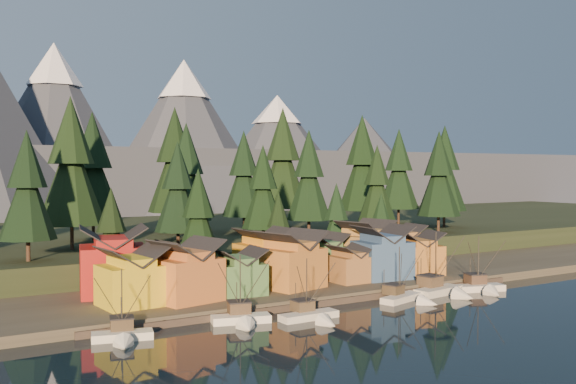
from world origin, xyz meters
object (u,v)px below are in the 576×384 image
house_front_0 (132,275)px  house_back_1 (184,263)px  house_back_0 (113,259)px  boat_4 (408,291)px  boat_2 (313,308)px  house_front_1 (186,269)px  boat_6 (483,280)px  boat_1 (242,309)px  boat_5 (444,282)px  boat_0 (123,326)px

house_front_0 → house_back_1: size_ratio=1.12×
house_front_0 → house_back_1: (12.26, 9.55, -0.33)m
house_back_1 → house_back_0: bearing=170.0°
boat_4 → house_back_1: 37.82m
boat_2 → house_front_1: size_ratio=0.94×
house_front_0 → house_back_0: 9.70m
boat_2 → house_front_1: (-12.95, 15.61, 4.69)m
boat_4 → house_back_0: bearing=134.0°
house_back_0 → house_back_1: 12.30m
house_front_1 → boat_6: bearing=-26.9°
boat_2 → house_front_0: bearing=141.0°
boat_1 → boat_5: size_ratio=0.88×
boat_1 → boat_4: (30.09, -0.60, -0.29)m
house_front_1 → house_back_1: house_front_1 is taller
house_front_0 → house_back_0: size_ratio=0.79×
house_front_1 → boat_5: bearing=-28.1°
boat_4 → house_front_1: bearing=142.6°
house_front_1 → boat_4: bearing=-33.2°
boat_2 → house_front_0: house_front_0 is taller
house_back_1 → boat_0: bearing=-137.2°
house_front_0 → house_front_1: size_ratio=0.88×
house_front_1 → house_back_0: house_back_0 is taller
boat_4 → boat_6: boat_6 is taller
boat_2 → boat_5: size_ratio=0.83×
boat_5 → house_front_0: (-50.58, 13.15, 3.77)m
boat_1 → boat_2: size_ratio=1.05×
boat_2 → house_back_0: house_back_0 is taller
boat_6 → boat_2: bearing=-158.7°
house_front_1 → house_back_0: size_ratio=0.90×
boat_4 → boat_5: boat_5 is taller
boat_2 → house_back_0: bearing=128.0°
boat_4 → house_back_0: size_ratio=0.84×
boat_5 → house_back_0: bearing=147.2°
boat_5 → house_front_0: 52.39m
boat_0 → house_back_0: 24.36m
boat_1 → boat_6: size_ratio=0.97×
boat_4 → house_front_1: house_front_1 is taller
boat_5 → boat_6: size_ratio=1.11×
boat_2 → house_back_1: bearing=108.0°
boat_0 → boat_4: size_ratio=0.99×
boat_0 → boat_6: bearing=13.5°
boat_4 → boat_0: bearing=163.0°
boat_0 → boat_4: bearing=13.8°
boat_6 → house_front_0: (-58.85, 14.42, 3.99)m
boat_0 → boat_1: 17.02m
boat_5 → boat_6: bearing=-17.3°
boat_0 → boat_2: boat_0 is taller
boat_2 → boat_6: (37.69, 2.31, 0.36)m
boat_0 → house_front_1: 18.99m
boat_2 → boat_6: 37.76m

